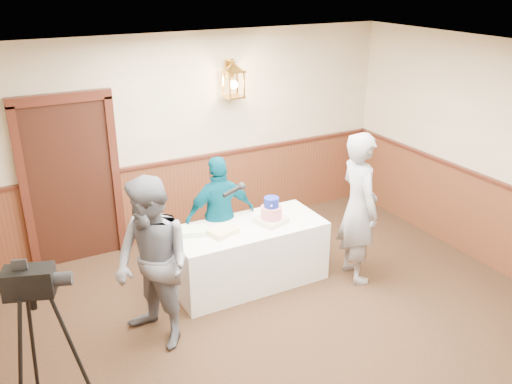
{
  "coord_description": "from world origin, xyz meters",
  "views": [
    {
      "loc": [
        -2.52,
        -3.16,
        3.53
      ],
      "look_at": [
        0.08,
        1.7,
        1.25
      ],
      "focal_mm": 38.0,
      "sensor_mm": 36.0,
      "label": 1
    }
  ],
  "objects_px": {
    "tiered_cake": "(271,213)",
    "assistant_p": "(220,216)",
    "baker": "(359,208)",
    "tv_camera_rig": "(44,359)",
    "interviewer": "(153,265)",
    "sheet_cake_green": "(194,231)",
    "display_table": "(248,254)",
    "sheet_cake_yellow": "(223,231)"
  },
  "relations": [
    {
      "from": "sheet_cake_green",
      "to": "interviewer",
      "type": "distance_m",
      "value": 0.97
    },
    {
      "from": "sheet_cake_yellow",
      "to": "assistant_p",
      "type": "xyz_separation_m",
      "value": [
        0.17,
        0.43,
        -0.03
      ]
    },
    {
      "from": "baker",
      "to": "tv_camera_rig",
      "type": "distance_m",
      "value": 3.74
    },
    {
      "from": "tiered_cake",
      "to": "tv_camera_rig",
      "type": "bearing_deg",
      "value": -156.92
    },
    {
      "from": "display_table",
      "to": "sheet_cake_green",
      "type": "height_order",
      "value": "sheet_cake_green"
    },
    {
      "from": "baker",
      "to": "assistant_p",
      "type": "relative_size",
      "value": 1.22
    },
    {
      "from": "tv_camera_rig",
      "to": "tiered_cake",
      "type": "bearing_deg",
      "value": 41.55
    },
    {
      "from": "sheet_cake_green",
      "to": "assistant_p",
      "type": "height_order",
      "value": "assistant_p"
    },
    {
      "from": "interviewer",
      "to": "sheet_cake_yellow",
      "type": "bearing_deg",
      "value": 97.02
    },
    {
      "from": "interviewer",
      "to": "assistant_p",
      "type": "distance_m",
      "value": 1.49
    },
    {
      "from": "baker",
      "to": "assistant_p",
      "type": "xyz_separation_m",
      "value": [
        -1.39,
        0.88,
        -0.17
      ]
    },
    {
      "from": "tiered_cake",
      "to": "assistant_p",
      "type": "bearing_deg",
      "value": 136.46
    },
    {
      "from": "assistant_p",
      "to": "interviewer",
      "type": "bearing_deg",
      "value": 42.39
    },
    {
      "from": "interviewer",
      "to": "assistant_p",
      "type": "relative_size",
      "value": 1.17
    },
    {
      "from": "display_table",
      "to": "assistant_p",
      "type": "height_order",
      "value": "assistant_p"
    },
    {
      "from": "baker",
      "to": "tv_camera_rig",
      "type": "height_order",
      "value": "baker"
    },
    {
      "from": "sheet_cake_green",
      "to": "baker",
      "type": "distance_m",
      "value": 1.95
    },
    {
      "from": "tiered_cake",
      "to": "baker",
      "type": "distance_m",
      "value": 1.03
    },
    {
      "from": "tiered_cake",
      "to": "sheet_cake_yellow",
      "type": "height_order",
      "value": "tiered_cake"
    },
    {
      "from": "sheet_cake_green",
      "to": "tv_camera_rig",
      "type": "relative_size",
      "value": 0.18
    },
    {
      "from": "interviewer",
      "to": "tv_camera_rig",
      "type": "distance_m",
      "value": 1.32
    },
    {
      "from": "display_table",
      "to": "baker",
      "type": "relative_size",
      "value": 0.98
    },
    {
      "from": "sheet_cake_green",
      "to": "interviewer",
      "type": "bearing_deg",
      "value": -135.94
    },
    {
      "from": "display_table",
      "to": "interviewer",
      "type": "relative_size",
      "value": 1.02
    },
    {
      "from": "display_table",
      "to": "interviewer",
      "type": "bearing_deg",
      "value": -156.78
    },
    {
      "from": "display_table",
      "to": "interviewer",
      "type": "height_order",
      "value": "interviewer"
    },
    {
      "from": "tiered_cake",
      "to": "interviewer",
      "type": "distance_m",
      "value": 1.69
    },
    {
      "from": "display_table",
      "to": "baker",
      "type": "bearing_deg",
      "value": -22.42
    },
    {
      "from": "sheet_cake_yellow",
      "to": "tv_camera_rig",
      "type": "relative_size",
      "value": 0.21
    },
    {
      "from": "assistant_p",
      "to": "sheet_cake_green",
      "type": "bearing_deg",
      "value": 34.28
    },
    {
      "from": "sheet_cake_yellow",
      "to": "sheet_cake_green",
      "type": "relative_size",
      "value": 1.16
    },
    {
      "from": "display_table",
      "to": "sheet_cake_yellow",
      "type": "bearing_deg",
      "value": -171.54
    },
    {
      "from": "sheet_cake_green",
      "to": "interviewer",
      "type": "xyz_separation_m",
      "value": [
        -0.69,
        -0.67,
        0.1
      ]
    },
    {
      "from": "sheet_cake_yellow",
      "to": "assistant_p",
      "type": "bearing_deg",
      "value": 68.55
    },
    {
      "from": "tiered_cake",
      "to": "interviewer",
      "type": "relative_size",
      "value": 0.22
    },
    {
      "from": "tiered_cake",
      "to": "sheet_cake_yellow",
      "type": "relative_size",
      "value": 1.26
    },
    {
      "from": "assistant_p",
      "to": "tv_camera_rig",
      "type": "relative_size",
      "value": 1.02
    },
    {
      "from": "sheet_cake_yellow",
      "to": "baker",
      "type": "height_order",
      "value": "baker"
    },
    {
      "from": "tiered_cake",
      "to": "baker",
      "type": "bearing_deg",
      "value": -25.46
    },
    {
      "from": "sheet_cake_yellow",
      "to": "interviewer",
      "type": "xyz_separation_m",
      "value": [
        -0.98,
        -0.52,
        0.1
      ]
    },
    {
      "from": "tv_camera_rig",
      "to": "display_table",
      "type": "bearing_deg",
      "value": 44.94
    },
    {
      "from": "display_table",
      "to": "baker",
      "type": "xyz_separation_m",
      "value": [
        1.21,
        -0.5,
        0.55
      ]
    }
  ]
}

